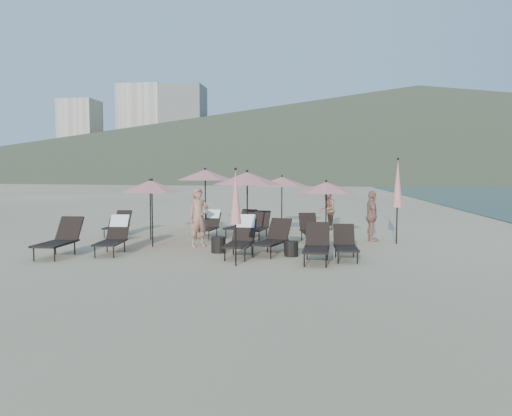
# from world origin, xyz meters

# --- Properties ---
(ground) EXTENTS (800.00, 800.00, 0.00)m
(ground) POSITION_xyz_m (0.00, 0.00, 0.00)
(ground) COLOR #D6BA8C
(ground) RESTS_ON ground
(volcanic_headland) EXTENTS (690.00, 690.00, 55.00)m
(volcanic_headland) POSITION_xyz_m (71.37, 302.62, 26.49)
(volcanic_headland) COLOR brown
(volcanic_headland) RESTS_ON ground
(hotel_skyline) EXTENTS (109.00, 82.00, 55.00)m
(hotel_skyline) POSITION_xyz_m (-93.62, 271.21, 24.18)
(hotel_skyline) COLOR beige
(hotel_skyline) RESTS_ON ground
(lounger_0) EXTENTS (0.73, 1.82, 1.04)m
(lounger_0) POSITION_xyz_m (-5.79, -0.51, 0.49)
(lounger_0) COLOR black
(lounger_0) RESTS_ON ground
(lounger_1) EXTENTS (0.78, 1.74, 1.05)m
(lounger_1) POSITION_xyz_m (-4.53, 0.20, 0.50)
(lounger_1) COLOR black
(lounger_1) RESTS_ON ground
(lounger_2) EXTENTS (0.72, 1.79, 1.10)m
(lounger_2) POSITION_xyz_m (-0.83, 0.20, 0.53)
(lounger_2) COLOR black
(lounger_2) RESTS_ON ground
(lounger_3) EXTENTS (1.09, 1.79, 0.97)m
(lounger_3) POSITION_xyz_m (0.01, 0.59, 0.45)
(lounger_3) COLOR black
(lounger_3) RESTS_ON ground
(lounger_4) EXTENTS (0.71, 1.71, 0.97)m
(lounger_4) POSITION_xyz_m (1.25, -0.50, 0.45)
(lounger_4) COLOR black
(lounger_4) RESTS_ON ground
(lounger_5) EXTENTS (0.63, 1.55, 0.88)m
(lounger_5) POSITION_xyz_m (2.01, 0.01, 0.41)
(lounger_5) COLOR black
(lounger_5) RESTS_ON ground
(lounger_6) EXTENTS (0.63, 1.56, 0.89)m
(lounger_6) POSITION_xyz_m (-6.01, 4.07, 0.42)
(lounger_6) COLOR black
(lounger_6) RESTS_ON ground
(lounger_7) EXTENTS (0.70, 1.56, 0.95)m
(lounger_7) POSITION_xyz_m (-2.62, 4.18, 0.45)
(lounger_7) COLOR black
(lounger_7) RESTS_ON ground
(lounger_8) EXTENTS (1.06, 1.74, 0.94)m
(lounger_8) POSITION_xyz_m (-1.48, 4.44, 0.44)
(lounger_8) COLOR black
(lounger_8) RESTS_ON ground
(lounger_9) EXTENTS (0.84, 1.68, 0.93)m
(lounger_9) POSITION_xyz_m (-0.84, 4.04, 0.43)
(lounger_9) COLOR black
(lounger_9) RESTS_ON ground
(lounger_10) EXTENTS (0.88, 1.67, 0.91)m
(lounger_10) POSITION_xyz_m (1.02, 3.38, 0.43)
(lounger_10) COLOR black
(lounger_10) RESTS_ON ground
(umbrella_open_0) EXTENTS (1.98, 1.98, 2.13)m
(umbrella_open_0) POSITION_xyz_m (-3.83, 1.50, 1.88)
(umbrella_open_0) COLOR black
(umbrella_open_0) RESTS_ON ground
(umbrella_open_1) EXTENTS (2.23, 2.23, 2.40)m
(umbrella_open_1) POSITION_xyz_m (-0.95, 2.17, 2.12)
(umbrella_open_1) COLOR black
(umbrella_open_1) RESTS_ON ground
(umbrella_open_2) EXTENTS (1.93, 1.93, 2.08)m
(umbrella_open_2) POSITION_xyz_m (1.53, 2.52, 1.84)
(umbrella_open_2) COLOR black
(umbrella_open_2) RESTS_ON ground
(umbrella_open_3) EXTENTS (2.33, 2.33, 2.51)m
(umbrella_open_3) POSITION_xyz_m (-3.25, 6.28, 2.22)
(umbrella_open_3) COLOR black
(umbrella_open_3) RESTS_ON ground
(umbrella_open_4) EXTENTS (2.06, 2.06, 2.22)m
(umbrella_open_4) POSITION_xyz_m (-0.16, 6.29, 1.96)
(umbrella_open_4) COLOR black
(umbrella_open_4) RESTS_ON ground
(umbrella_open_5) EXTENTS (1.95, 1.95, 2.10)m
(umbrella_open_5) POSITION_xyz_m (-4.48, 3.21, 1.86)
(umbrella_open_5) COLOR black
(umbrella_open_5) RESTS_ON ground
(umbrella_closed_0) EXTENTS (0.28, 0.28, 2.43)m
(umbrella_closed_0) POSITION_xyz_m (-0.73, -1.36, 1.69)
(umbrella_closed_0) COLOR black
(umbrella_closed_0) RESTS_ON ground
(umbrella_closed_1) EXTENTS (0.33, 0.33, 2.79)m
(umbrella_closed_1) POSITION_xyz_m (3.81, 3.10, 1.94)
(umbrella_closed_1) COLOR black
(umbrella_closed_1) RESTS_ON ground
(side_table_0) EXTENTS (0.43, 0.43, 0.46)m
(side_table_0) POSITION_xyz_m (-1.57, 0.64, 0.23)
(side_table_0) COLOR black
(side_table_0) RESTS_ON ground
(side_table_1) EXTENTS (0.38, 0.38, 0.42)m
(side_table_1) POSITION_xyz_m (0.55, 0.26, 0.21)
(side_table_1) COLOR black
(side_table_1) RESTS_ON ground
(beachgoer_a) EXTENTS (0.80, 0.76, 1.84)m
(beachgoer_a) POSITION_xyz_m (-2.40, 1.67, 0.92)
(beachgoer_a) COLOR #A26F58
(beachgoer_a) RESTS_ON ground
(beachgoer_b) EXTENTS (0.64, 0.81, 1.65)m
(beachgoer_b) POSITION_xyz_m (1.64, 6.82, 0.82)
(beachgoer_b) COLOR #96654D
(beachgoer_b) RESTS_ON ground
(beachgoer_c) EXTENTS (0.51, 1.03, 1.70)m
(beachgoer_c) POSITION_xyz_m (3.07, 3.66, 0.85)
(beachgoer_c) COLOR #A6735E
(beachgoer_c) RESTS_ON ground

